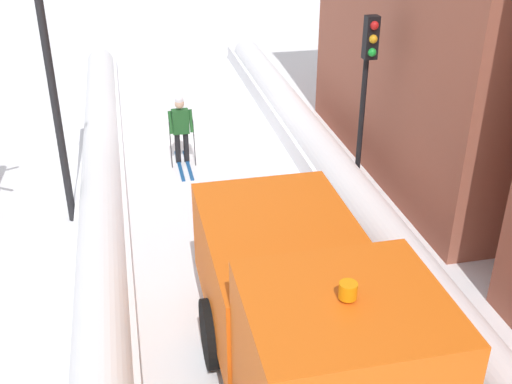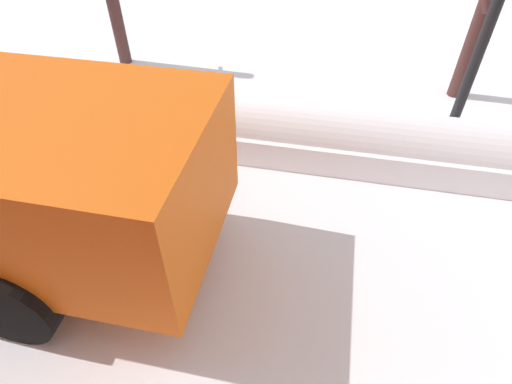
# 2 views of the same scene
# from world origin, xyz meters

# --- Properties ---
(snowbank_right) EXTENTS (1.10, 36.00, 0.93)m
(snowbank_right) POSITION_xyz_m (2.71, 10.00, 0.38)
(snowbank_right) COLOR white
(snowbank_right) RESTS_ON ground
(bare_tree_near) EXTENTS (1.01, 0.90, 3.47)m
(bare_tree_near) POSITION_xyz_m (5.40, 3.16, 1.83)
(bare_tree_near) COLOR #4B2A27
(bare_tree_near) RESTS_ON ground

